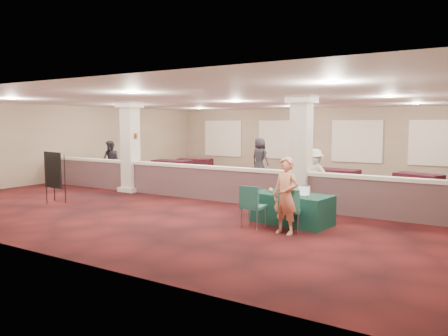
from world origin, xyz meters
The scene contains 32 objects.
ground centered at (0.00, 0.00, 0.00)m, with size 16.00×16.00×0.00m, color #4D1314.
wall_back centered at (0.00, 8.00, 1.60)m, with size 16.00×0.04×3.20m, color gray.
wall_front centered at (0.00, -8.00, 1.60)m, with size 16.00×0.04×3.20m, color gray.
wall_left centered at (-8.00, 0.00, 1.60)m, with size 0.04×16.00×3.20m, color gray.
ceiling centered at (0.00, 0.00, 3.20)m, with size 16.00×16.00×0.02m, color silver.
partition_wall centered at (0.00, -1.50, 0.57)m, with size 15.60×0.28×1.10m.
column_left centered at (-3.50, -1.50, 1.64)m, with size 0.72×0.72×3.20m.
column_right centered at (3.00, -1.50, 1.64)m, with size 0.72×0.72×3.20m.
sconce_left centered at (-3.78, -1.50, 2.00)m, with size 0.12×0.12×0.18m.
sconce_right centered at (-3.22, -1.50, 2.00)m, with size 0.12×0.12×0.18m.
near_table centered at (3.46, -3.20, 0.37)m, with size 1.90×0.95×0.73m, color #0D3130.
conf_chair_main centered at (3.77, -4.06, 0.58)m, with size 0.64×0.64×0.99m.
conf_chair_side centered at (2.86, -4.14, 0.60)m, with size 0.50×0.51×1.01m.
easel_board centered at (-3.88, -4.46, 1.00)m, with size 0.92×0.51×1.57m.
woman centered at (3.75, -4.21, 0.86)m, with size 0.62×0.41×1.71m, color #E59A63.
far_table_front_left centered at (-5.22, 3.00, 0.36)m, with size 1.79×0.90×0.73m, color black.
far_table_front_center centered at (-1.64, 0.30, 0.35)m, with size 1.72×0.86×0.70m, color black.
far_table_front_right centered at (2.50, 3.00, 0.37)m, with size 1.83×0.92×0.74m, color black.
far_table_back_left centered at (-5.18, 4.81, 0.34)m, with size 1.69×0.85×0.69m, color black.
far_table_back_center centered at (1.33, 3.31, 0.33)m, with size 1.64×0.82×0.67m, color black.
far_table_back_right centered at (5.32, 3.90, 0.32)m, with size 1.60×0.80×0.65m, color black.
attendee_a centered at (-6.50, 0.40, 0.85)m, with size 0.82×0.45×1.70m, color black.
attendee_b centered at (2.85, 0.00, 0.83)m, with size 1.06×0.49×1.65m, color silver.
attendee_d centered at (-1.42, 4.58, 0.90)m, with size 0.88×0.48×1.79m, color black.
laptop_base centered at (3.75, -3.29, 0.74)m, with size 0.33×0.23×0.02m, color silver.
laptop_screen centered at (3.77, -3.17, 0.86)m, with size 0.33×0.01×0.22m, color silver.
screen_glow centered at (3.77, -3.18, 0.84)m, with size 0.30×0.00×0.19m, color silver.
knitting centered at (3.48, -3.45, 0.75)m, with size 0.40×0.30×0.03m, color #B75C1D.
yarn_cream centered at (2.90, -3.22, 0.79)m, with size 0.11×0.11×0.11m, color beige.
yarn_red centered at (2.77, -3.05, 0.78)m, with size 0.10×0.10×0.10m, color maroon.
yarn_grey centered at (3.03, -3.01, 0.78)m, with size 0.10×0.10×0.10m, color #46474B.
scissors centered at (4.07, -3.56, 0.74)m, with size 0.12×0.03×0.01m, color #AC2212.
Camera 1 is at (7.61, -12.98, 2.43)m, focal length 35.00 mm.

